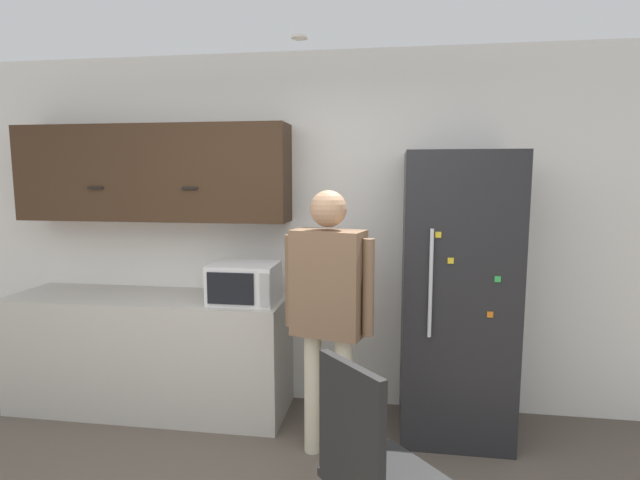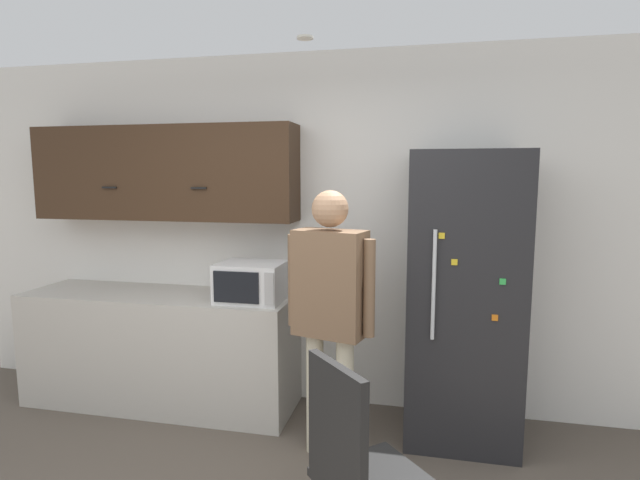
% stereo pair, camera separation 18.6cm
% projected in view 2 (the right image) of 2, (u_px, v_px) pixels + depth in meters
% --- Properties ---
extents(back_wall, '(6.00, 0.06, 2.70)m').
position_uv_depth(back_wall, '(313.00, 232.00, 3.88)').
color(back_wall, white).
rests_on(back_wall, ground_plane).
extents(counter, '(2.11, 0.63, 0.88)m').
position_uv_depth(counter, '(161.00, 348.00, 3.91)').
color(counter, '#BCB7AD').
rests_on(counter, ground_plane).
extents(upper_cabinets, '(2.11, 0.34, 0.72)m').
position_uv_depth(upper_cabinets, '(164.00, 173.00, 3.88)').
color(upper_cabinets, '#3D2819').
extents(microwave, '(0.47, 0.38, 0.28)m').
position_uv_depth(microwave, '(251.00, 282.00, 3.60)').
color(microwave, white).
rests_on(microwave, counter).
extents(person, '(0.57, 0.32, 1.70)m').
position_uv_depth(person, '(330.00, 297.00, 3.08)').
color(person, beige).
rests_on(person, ground_plane).
extents(refrigerator, '(0.73, 0.69, 1.94)m').
position_uv_depth(refrigerator, '(463.00, 298.00, 3.34)').
color(refrigerator, '#232326').
rests_on(refrigerator, ground_plane).
extents(chair, '(0.63, 0.63, 1.02)m').
position_uv_depth(chair, '(358.00, 465.00, 2.15)').
color(chair, black).
rests_on(chair, ground_plane).
extents(ceiling_light, '(0.11, 0.11, 0.01)m').
position_uv_depth(ceiling_light, '(305.00, 38.00, 3.25)').
color(ceiling_light, white).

